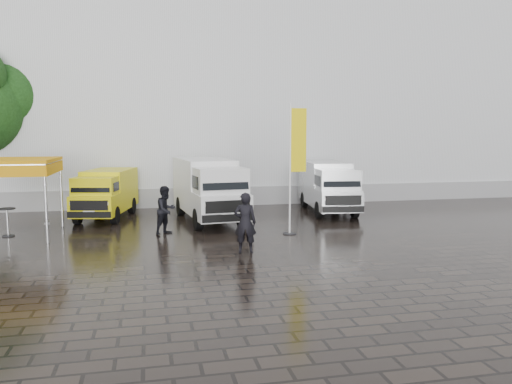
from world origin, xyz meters
TOP-DOWN VIEW (x-y plane):
  - ground at (0.00, 0.00)m, footprint 120.00×120.00m
  - exhibition_hall at (2.00, 16.00)m, footprint 44.00×16.00m
  - hall_plinth at (2.00, 7.95)m, footprint 44.00×0.15m
  - van_yellow at (-7.39, 5.14)m, footprint 2.77×5.01m
  - van_white at (-2.89, 3.53)m, footprint 2.80×6.45m
  - van_silver at (3.13, 4.70)m, footprint 2.52×5.83m
  - canopy_tent at (-10.62, 1.70)m, footprint 3.40×3.40m
  - flagpole at (-0.01, -0.13)m, footprint 0.88×0.50m
  - cocktail_table at (-10.70, 1.67)m, footprint 0.60×0.60m
  - wheelie_bin at (5.52, 7.57)m, footprint 0.68×0.68m
  - person_front at (-2.45, -2.75)m, footprint 0.80×0.61m
  - person_tent at (-4.85, 0.91)m, footprint 1.14×1.12m

SIDE VIEW (x-z plane):
  - ground at x=0.00m, z-range 0.00..0.00m
  - hall_plinth at x=2.00m, z-range 0.00..1.00m
  - wheelie_bin at x=5.52m, z-range 0.00..1.04m
  - cocktail_table at x=-10.70m, z-range 0.00..1.07m
  - person_tent at x=-4.85m, z-range 0.00..1.86m
  - person_front at x=-2.45m, z-range 0.00..1.97m
  - van_yellow at x=-7.39m, z-range 0.00..2.18m
  - van_silver at x=3.13m, z-range 0.00..2.45m
  - van_white at x=-2.89m, z-range 0.00..2.71m
  - canopy_tent at x=-10.62m, z-range 1.28..4.20m
  - flagpole at x=-0.01m, z-range 0.29..5.29m
  - exhibition_hall at x=2.00m, z-range 0.00..12.00m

